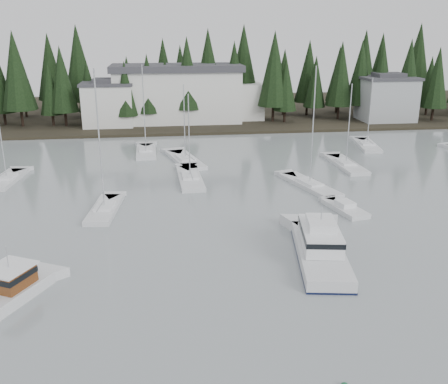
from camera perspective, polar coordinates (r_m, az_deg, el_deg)
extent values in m
cube|color=black|center=(115.02, -3.04, 9.19)|extent=(240.00, 54.00, 1.00)
cube|color=silver|center=(96.74, -13.08, 9.59)|extent=(9.00, 7.00, 7.50)
cube|color=#38383D|center=(96.26, -13.25, 11.95)|extent=(9.54, 7.42, 0.50)
cube|color=#38383D|center=(96.20, -13.28, 12.30)|extent=(4.95, 3.85, 0.80)
cube|color=#999EA0|center=(105.12, 18.06, 9.97)|extent=(10.00, 8.00, 8.00)
cube|color=#38383D|center=(104.66, 18.29, 12.27)|extent=(10.60, 8.48, 0.50)
cube|color=#38383D|center=(104.61, 18.32, 12.59)|extent=(5.50, 4.40, 0.80)
cube|color=silver|center=(99.14, -5.35, 10.90)|extent=(24.00, 10.00, 10.00)
cube|color=#38383D|center=(98.62, -5.44, 13.96)|extent=(25.00, 11.00, 1.20)
cube|color=silver|center=(102.43, 1.46, 10.36)|extent=(10.00, 8.00, 7.00)
cube|color=#512710|center=(38.02, -23.24, -8.96)|extent=(3.42, 3.52, 1.40)
cube|color=white|center=(37.71, -23.39, -7.94)|extent=(3.85, 3.98, 0.12)
cube|color=black|center=(37.90, -23.30, -8.58)|extent=(3.49, 3.59, 0.40)
cylinder|color=#A5A8AD|center=(37.36, -23.55, -6.77)|extent=(0.08, 0.08, 1.60)
cube|color=silver|center=(41.74, 10.90, -7.32)|extent=(5.44, 12.03, 1.69)
cube|color=black|center=(41.79, 10.89, -7.47)|extent=(5.49, 12.10, 0.23)
cube|color=white|center=(41.60, 10.92, -4.94)|extent=(3.89, 6.43, 1.53)
cube|color=black|center=(41.46, 10.95, -4.47)|extent=(3.97, 6.50, 0.42)
cube|color=white|center=(41.18, 11.01, -3.52)|extent=(2.62, 3.33, 0.69)
cylinder|color=#A5A8AD|center=(40.88, 11.08, -2.42)|extent=(0.10, 0.10, 1.16)
cube|color=silver|center=(82.98, 15.99, 4.99)|extent=(4.34, 9.82, 1.05)
cube|color=white|center=(82.84, 16.03, 5.42)|extent=(2.46, 3.51, 0.30)
cylinder|color=#A5A8AD|center=(81.94, 16.33, 8.84)|extent=(0.14, 0.14, 10.27)
cube|color=silver|center=(60.04, 9.75, 0.54)|extent=(5.31, 10.53, 1.05)
cube|color=white|center=(59.85, 9.79, 1.13)|extent=(2.66, 3.84, 0.30)
cylinder|color=#A5A8AD|center=(58.29, 10.13, 7.38)|extent=(0.14, 0.14, 13.51)
cube|color=silver|center=(70.28, 13.74, 2.87)|extent=(3.00, 10.19, 1.05)
cube|color=white|center=(70.11, 13.78, 3.38)|extent=(2.01, 3.49, 0.30)
cylinder|color=#A5A8AD|center=(69.02, 14.10, 7.54)|extent=(0.14, 0.14, 10.60)
cube|color=silver|center=(76.46, -8.88, 4.39)|extent=(3.07, 9.33, 1.05)
cube|color=white|center=(76.32, -8.91, 4.86)|extent=(2.08, 3.19, 0.30)
cylinder|color=#A5A8AD|center=(75.16, -9.14, 9.43)|extent=(0.14, 0.14, 12.53)
cube|color=silver|center=(52.73, -13.45, -2.21)|extent=(3.42, 8.68, 1.05)
cube|color=white|center=(52.52, -13.50, -1.55)|extent=(2.06, 3.05, 0.30)
cylinder|color=#A5A8AD|center=(50.69, -14.06, 5.72)|extent=(0.14, 0.14, 13.85)
cube|color=silver|center=(67.00, -23.54, 1.11)|extent=(3.49, 8.71, 1.05)
cube|color=white|center=(66.83, -23.61, 1.64)|extent=(2.15, 3.05, 0.30)
cylinder|color=#A5A8AD|center=(65.55, -24.26, 6.60)|extent=(0.14, 0.14, 12.07)
cube|color=silver|center=(62.02, -3.90, 1.34)|extent=(3.07, 10.41, 1.05)
cube|color=white|center=(61.84, -3.91, 1.91)|extent=(2.04, 3.57, 0.30)
cylinder|color=#A5A8AD|center=(60.65, -4.01, 6.39)|extent=(0.14, 0.14, 10.12)
cube|color=silver|center=(70.88, -4.44, 3.47)|extent=(5.48, 11.32, 1.05)
cube|color=white|center=(70.72, -4.45, 3.98)|extent=(2.91, 4.10, 0.30)
cylinder|color=#A5A8AD|center=(69.67, -4.55, 7.97)|extent=(0.14, 0.14, 10.25)
cube|color=silver|center=(53.03, 13.62, -2.02)|extent=(3.47, 6.25, 0.90)
cube|color=white|center=(52.80, 13.68, -1.31)|extent=(1.88, 2.18, 0.55)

